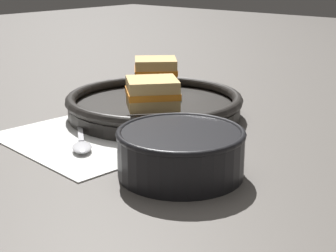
{
  "coord_description": "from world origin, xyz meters",
  "views": [
    {
      "loc": [
        0.5,
        -0.53,
        0.26
      ],
      "look_at": [
        0.03,
        0.01,
        0.03
      ],
      "focal_mm": 55.0,
      "sensor_mm": 36.0,
      "label": 1
    }
  ],
  "objects_px": {
    "spoon": "(81,143)",
    "sandwich_near_left": "(156,70)",
    "skillet": "(154,105)",
    "sandwich_near_right": "(152,93)",
    "soup_bowl": "(181,149)"
  },
  "relations": [
    {
      "from": "sandwich_near_left",
      "to": "sandwich_near_right",
      "type": "relative_size",
      "value": 1.0
    },
    {
      "from": "spoon",
      "to": "skillet",
      "type": "relative_size",
      "value": 0.42
    },
    {
      "from": "spoon",
      "to": "sandwich_near_left",
      "type": "bearing_deg",
      "value": 146.52
    },
    {
      "from": "spoon",
      "to": "sandwich_near_left",
      "type": "distance_m",
      "value": 0.28
    },
    {
      "from": "soup_bowl",
      "to": "sandwich_near_left",
      "type": "xyz_separation_m",
      "value": [
        -0.26,
        0.24,
        0.03
      ]
    },
    {
      "from": "skillet",
      "to": "spoon",
      "type": "bearing_deg",
      "value": -81.66
    },
    {
      "from": "sandwich_near_left",
      "to": "sandwich_near_right",
      "type": "bearing_deg",
      "value": -49.5
    },
    {
      "from": "skillet",
      "to": "sandwich_near_right",
      "type": "xyz_separation_m",
      "value": [
        0.06,
        -0.07,
        0.04
      ]
    },
    {
      "from": "soup_bowl",
      "to": "spoon",
      "type": "height_order",
      "value": "soup_bowl"
    },
    {
      "from": "spoon",
      "to": "sandwich_near_left",
      "type": "height_order",
      "value": "sandwich_near_left"
    },
    {
      "from": "sandwich_near_left",
      "to": "sandwich_near_right",
      "type": "height_order",
      "value": "same"
    },
    {
      "from": "soup_bowl",
      "to": "spoon",
      "type": "relative_size",
      "value": 1.25
    },
    {
      "from": "spoon",
      "to": "sandwich_near_right",
      "type": "xyz_separation_m",
      "value": [
        0.03,
        0.12,
        0.06
      ]
    },
    {
      "from": "skillet",
      "to": "sandwich_near_right",
      "type": "height_order",
      "value": "sandwich_near_right"
    },
    {
      "from": "soup_bowl",
      "to": "sandwich_near_left",
      "type": "height_order",
      "value": "sandwich_near_left"
    }
  ]
}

